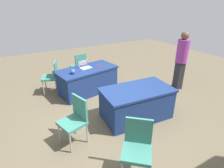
{
  "coord_description": "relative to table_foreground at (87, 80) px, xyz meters",
  "views": [
    {
      "loc": [
        1.71,
        3.05,
        2.55
      ],
      "look_at": [
        -0.03,
        -0.07,
        0.9
      ],
      "focal_mm": 29.09,
      "sensor_mm": 36.0,
      "label": 1
    }
  ],
  "objects": [
    {
      "name": "chair_aisle",
      "position": [
        -0.11,
        -0.97,
        0.17
      ],
      "size": [
        0.52,
        0.52,
        0.94
      ],
      "rotation": [
        0.0,
        0.0,
        3.35
      ],
      "color": "#9E9993",
      "rests_on": "ground"
    },
    {
      "name": "laptop_silver",
      "position": [
        0.01,
        -0.1,
        0.41
      ],
      "size": [
        0.37,
        0.35,
        0.21
      ],
      "rotation": [
        0.0,
        0.0,
        0.22
      ],
      "color": "silver",
      "rests_on": "table_foreground"
    },
    {
      "name": "chair_tucked_right",
      "position": [
        1.02,
        1.91,
        0.17
      ],
      "size": [
        0.55,
        0.55,
        0.94
      ],
      "rotation": [
        0.0,
        0.0,
        -1.29
      ],
      "color": "#9E9993",
      "rests_on": "ground"
    },
    {
      "name": "chair_tucked_left",
      "position": [
        0.43,
        3.07,
        0.17
      ],
      "size": [
        0.62,
        0.62,
        0.95
      ],
      "rotation": [
        0.0,
        0.0,
        -0.71
      ],
      "color": "#9E9993",
      "rests_on": "ground"
    },
    {
      "name": "ground_plane",
      "position": [
        0.08,
        1.67,
        -0.37
      ],
      "size": [
        14.4,
        14.4,
        0.0
      ],
      "primitive_type": "plane",
      "color": "brown"
    },
    {
      "name": "yarn_ball",
      "position": [
        0.48,
        0.2,
        0.43
      ],
      "size": [
        0.13,
        0.13,
        0.13
      ],
      "primitive_type": "sphere",
      "color": "#3F5999",
      "rests_on": "table_foreground"
    },
    {
      "name": "table_mid_left",
      "position": [
        -0.49,
        1.81,
        0.0
      ],
      "size": [
        1.67,
        1.01,
        0.74
      ],
      "rotation": [
        0.0,
        0.0,
        -0.07
      ],
      "color": "navy",
      "rests_on": "ground"
    },
    {
      "name": "chair_near_front",
      "position": [
        0.92,
        -0.42,
        0.2
      ],
      "size": [
        0.56,
        0.56,
        0.98
      ],
      "rotation": [
        0.0,
        0.0,
        4.38
      ],
      "color": "#9E9993",
      "rests_on": "ground"
    },
    {
      "name": "table_foreground",
      "position": [
        0.0,
        0.0,
        0.0
      ],
      "size": [
        1.87,
        1.15,
        0.74
      ],
      "rotation": [
        0.0,
        0.0,
        0.18
      ],
      "color": "navy",
      "rests_on": "ground"
    },
    {
      "name": "person_presenter",
      "position": [
        -2.59,
        1.15,
        0.61
      ],
      "size": [
        0.41,
        0.41,
        1.76
      ],
      "rotation": [
        0.0,
        0.0,
        1.33
      ],
      "color": "#26262D",
      "rests_on": "ground"
    },
    {
      "name": "scissors_red",
      "position": [
        -0.42,
        -0.05,
        0.37
      ],
      "size": [
        0.09,
        0.18,
        0.01
      ],
      "primitive_type": "cube",
      "rotation": [
        0.0,
        0.0,
        1.9
      ],
      "color": "red",
      "rests_on": "table_foreground"
    }
  ]
}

